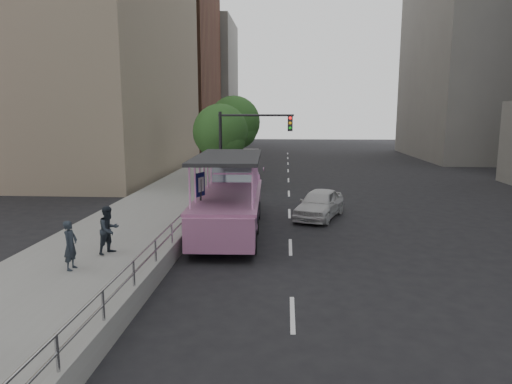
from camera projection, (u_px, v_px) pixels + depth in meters
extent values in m
plane|color=black|center=(258.00, 285.00, 13.74)|extent=(160.00, 160.00, 0.00)
cube|color=gray|center=(161.00, 209.00, 23.92)|extent=(5.50, 80.00, 0.30)
cube|color=gray|center=(172.00, 248.00, 15.82)|extent=(0.24, 30.00, 0.36)
cylinder|color=#A6A6AA|center=(57.00, 353.00, 7.87)|extent=(0.07, 0.07, 0.70)
cylinder|color=#A6A6AA|center=(103.00, 305.00, 9.83)|extent=(0.07, 0.07, 0.70)
cylinder|color=#A6A6AA|center=(134.00, 273.00, 11.80)|extent=(0.07, 0.07, 0.70)
cylinder|color=#A6A6AA|center=(155.00, 250.00, 13.77)|extent=(0.07, 0.07, 0.70)
cylinder|color=#A6A6AA|center=(172.00, 233.00, 15.73)|extent=(0.07, 0.07, 0.70)
cylinder|color=#A6A6AA|center=(185.00, 220.00, 17.70)|extent=(0.07, 0.07, 0.70)
cylinder|color=#A6A6AA|center=(195.00, 209.00, 19.67)|extent=(0.07, 0.07, 0.70)
cylinder|color=#A6A6AA|center=(203.00, 201.00, 21.64)|extent=(0.07, 0.07, 0.70)
cylinder|color=#A6A6AA|center=(210.00, 193.00, 23.60)|extent=(0.07, 0.07, 0.70)
cylinder|color=#A6A6AA|center=(216.00, 187.00, 25.57)|extent=(0.07, 0.07, 0.70)
cylinder|color=#A6A6AA|center=(172.00, 233.00, 15.73)|extent=(0.06, 22.00, 0.06)
cylinder|color=#A6A6AA|center=(172.00, 224.00, 15.68)|extent=(0.06, 22.00, 0.06)
cylinder|color=black|center=(194.00, 241.00, 16.80)|extent=(0.37, 0.90, 0.88)
cylinder|color=black|center=(252.00, 242.00, 16.73)|extent=(0.37, 0.90, 0.88)
cylinder|color=black|center=(204.00, 224.00, 19.51)|extent=(0.37, 0.90, 0.88)
cylinder|color=black|center=(255.00, 224.00, 19.44)|extent=(0.37, 0.90, 0.88)
cylinder|color=black|center=(212.00, 210.00, 22.21)|extent=(0.37, 0.90, 0.88)
cylinder|color=black|center=(257.00, 211.00, 22.15)|extent=(0.37, 0.90, 0.88)
cube|color=#E893D3|center=(230.00, 210.00, 19.57)|extent=(2.74, 8.13, 1.23)
cube|color=#E893D3|center=(237.00, 187.00, 24.17)|extent=(2.48, 2.17, 1.53)
cylinder|color=#E893D3|center=(238.00, 179.00, 24.94)|extent=(2.33, 0.77, 2.31)
cube|color=#9D5B86|center=(219.00, 236.00, 15.46)|extent=(2.46, 0.43, 1.23)
cube|color=#9D5B86|center=(230.00, 195.00, 19.46)|extent=(2.86, 8.43, 0.12)
cube|color=#262628|center=(228.00, 157.00, 18.79)|extent=(2.83, 6.57, 0.14)
cube|color=gray|center=(235.00, 172.00, 22.30)|extent=(2.26, 0.28, 1.03)
cube|color=#E893D3|center=(236.00, 177.00, 22.79)|extent=(2.19, 1.06, 0.49)
imported|color=silver|center=(319.00, 204.00, 22.43)|extent=(3.03, 4.53, 1.43)
imported|color=#222A33|center=(70.00, 245.00, 14.08)|extent=(0.40, 0.58, 1.55)
imported|color=#222A33|center=(109.00, 230.00, 15.71)|extent=(0.94, 1.01, 1.67)
cylinder|color=black|center=(201.00, 212.00, 17.89)|extent=(0.08, 0.08, 2.58)
cube|color=#0B1153|center=(200.00, 185.00, 17.70)|extent=(0.24, 0.61, 0.93)
cube|color=silver|center=(201.00, 185.00, 17.70)|extent=(0.15, 0.39, 0.57)
cylinder|color=black|center=(221.00, 158.00, 25.78)|extent=(0.18, 0.18, 5.20)
cylinder|color=black|center=(256.00, 115.00, 25.24)|extent=(4.20, 0.12, 0.12)
cube|color=black|center=(290.00, 124.00, 25.19)|extent=(0.28, 0.22, 0.85)
sphere|color=red|center=(290.00, 118.00, 25.01)|extent=(0.16, 0.16, 0.16)
cylinder|color=#352218|center=(221.00, 169.00, 29.43)|extent=(0.22, 0.22, 3.08)
sphere|color=#2C5723|center=(220.00, 132.00, 29.02)|extent=(3.52, 3.52, 3.52)
sphere|color=#2C5723|center=(226.00, 141.00, 28.79)|extent=(2.42, 2.42, 2.42)
cylinder|color=#352218|center=(234.00, 158.00, 35.28)|extent=(0.22, 0.22, 3.47)
sphere|color=#2C5723|center=(234.00, 122.00, 34.82)|extent=(3.97, 3.97, 3.97)
sphere|color=#2C5723|center=(239.00, 130.00, 34.61)|extent=(2.73, 2.73, 2.73)
cube|color=brown|center=(144.00, 53.00, 59.90)|extent=(18.00, 16.00, 26.00)
cube|color=gray|center=(186.00, 84.00, 76.02)|extent=(16.00, 14.00, 20.00)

